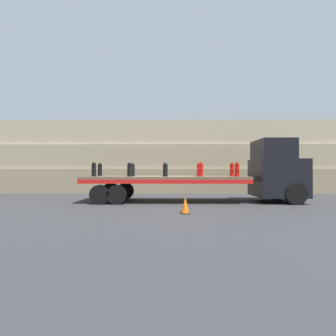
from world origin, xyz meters
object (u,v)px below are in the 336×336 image
object	(u,v)px
fire_hydrant_black_near_0	(94,170)
fire_hydrant_black_near_2	(165,170)
truck_cab	(278,171)
fire_hydrant_red_near_4	(237,170)
fire_hydrant_black_far_1	(133,170)
fire_hydrant_black_near_1	(129,170)
flatbed_trailer	(152,181)
fire_hydrant_red_far_4	(232,170)
fire_hydrant_red_far_3	(199,170)
fire_hydrant_black_far_0	(100,170)
traffic_cone	(185,205)
fire_hydrant_black_far_2	(166,170)
fire_hydrant_red_near_3	(201,170)

from	to	relation	value
fire_hydrant_black_near_0	fire_hydrant_black_near_2	bearing A→B (deg)	0.00
truck_cab	fire_hydrant_red_near_4	size ratio (longest dim) A/B	4.52
fire_hydrant_black_near_0	truck_cab	bearing A→B (deg)	3.32
fire_hydrant_black_far_1	fire_hydrant_black_near_1	bearing A→B (deg)	-90.00
truck_cab	flatbed_trailer	distance (m)	6.63
fire_hydrant_black_near_0	fire_hydrant_black_far_1	distance (m)	2.13
fire_hydrant_black_near_0	fire_hydrant_red_far_4	distance (m)	7.34
fire_hydrant_red_far_3	fire_hydrant_red_far_4	world-z (taller)	same
fire_hydrant_black_near_0	fire_hydrant_red_near_4	bearing A→B (deg)	0.00
fire_hydrant_black_near_0	fire_hydrant_black_far_0	bearing A→B (deg)	90.00
flatbed_trailer	fire_hydrant_red_far_4	size ratio (longest dim) A/B	11.79
fire_hydrant_black_near_0	fire_hydrant_red_far_3	xyz separation A→B (m)	(5.44, 1.11, 0.00)
fire_hydrant_red_far_4	fire_hydrant_black_near_2	bearing A→B (deg)	-163.04
truck_cab	fire_hydrant_red_near_4	distance (m)	2.36
flatbed_trailer	traffic_cone	size ratio (longest dim) A/B	12.68
flatbed_trailer	fire_hydrant_black_far_1	distance (m)	1.40
fire_hydrant_red_near_4	fire_hydrant_red_far_4	size ratio (longest dim) A/B	1.00
fire_hydrant_red_near_4	traffic_cone	xyz separation A→B (m)	(-2.78, -3.22, -1.36)
fire_hydrant_red_far_3	fire_hydrant_red_near_4	size ratio (longest dim) A/B	1.00
fire_hydrant_black_far_2	fire_hydrant_red_far_3	bearing A→B (deg)	0.00
fire_hydrant_red_near_3	fire_hydrant_red_far_4	size ratio (longest dim) A/B	1.00
fire_hydrant_red_near_4	truck_cab	bearing A→B (deg)	13.60
fire_hydrant_black_far_2	fire_hydrant_red_far_3	xyz separation A→B (m)	(1.81, 0.00, 0.00)
flatbed_trailer	fire_hydrant_red_near_3	world-z (taller)	fire_hydrant_red_near_3
fire_hydrant_black_near_0	fire_hydrant_black_far_0	size ratio (longest dim) A/B	1.00
truck_cab	flatbed_trailer	size ratio (longest dim) A/B	0.38
truck_cab	fire_hydrant_black_near_0	xyz separation A→B (m)	(-9.55, -0.55, 0.09)
fire_hydrant_black_far_1	fire_hydrant_red_far_4	distance (m)	5.44
truck_cab	fire_hydrant_black_far_1	world-z (taller)	truck_cab
flatbed_trailer	fire_hydrant_black_near_0	world-z (taller)	fire_hydrant_black_near_0
fire_hydrant_black_near_2	traffic_cone	distance (m)	3.59
fire_hydrant_black_far_2	fire_hydrant_red_far_3	size ratio (longest dim) A/B	1.00
fire_hydrant_black_near_1	fire_hydrant_black_far_2	bearing A→B (deg)	31.39
truck_cab	traffic_cone	distance (m)	6.44
fire_hydrant_red_far_4	fire_hydrant_black_near_1	bearing A→B (deg)	-168.50
fire_hydrant_black_near_1	fire_hydrant_red_near_4	distance (m)	5.44
flatbed_trailer	traffic_cone	bearing A→B (deg)	-67.72
fire_hydrant_black_near_0	traffic_cone	world-z (taller)	fire_hydrant_black_near_0
fire_hydrant_black_far_2	fire_hydrant_black_near_2	bearing A→B (deg)	-90.00
fire_hydrant_black_far_1	fire_hydrant_red_near_4	bearing A→B (deg)	-11.50
fire_hydrant_black_near_0	fire_hydrant_black_far_0	world-z (taller)	same
fire_hydrant_red_near_3	fire_hydrant_red_near_4	bearing A→B (deg)	0.00
fire_hydrant_black_near_0	fire_hydrant_black_far_2	world-z (taller)	same
fire_hydrant_black_far_2	fire_hydrant_black_near_0	bearing A→B (deg)	-163.04
fire_hydrant_black_near_1	fire_hydrant_red_far_4	xyz separation A→B (m)	(5.44, 1.11, 0.00)
fire_hydrant_black_near_1	fire_hydrant_black_near_2	size ratio (longest dim) A/B	1.00
truck_cab	traffic_cone	xyz separation A→B (m)	(-5.07, -3.77, -1.27)
fire_hydrant_red_near_3	traffic_cone	xyz separation A→B (m)	(-0.96, -3.22, -1.36)
fire_hydrant_black_far_1	fire_hydrant_red_far_3	world-z (taller)	same
fire_hydrant_black_near_2	fire_hydrant_black_far_0	bearing A→B (deg)	163.04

